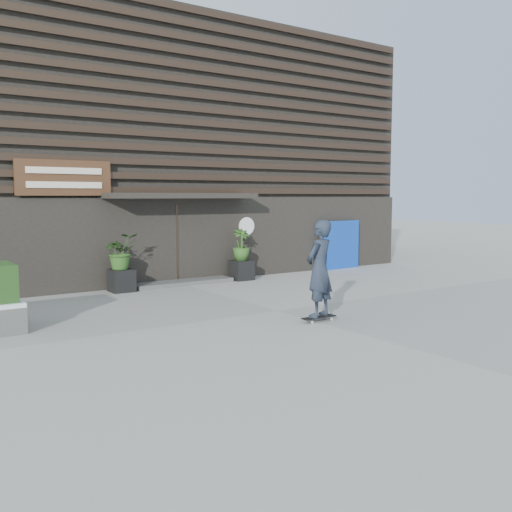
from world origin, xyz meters
TOP-DOWN VIEW (x-y plane):
  - ground at (0.00, 0.00)m, footprint 80.00×80.00m
  - entrance_step at (0.00, 4.60)m, footprint 3.00×0.80m
  - planter_pot_left at (-1.90, 4.40)m, footprint 0.60×0.60m
  - bamboo_left at (-1.90, 4.40)m, footprint 0.86×0.75m
  - planter_pot_right at (1.90, 4.40)m, footprint 0.60×0.60m
  - bamboo_right at (1.90, 4.40)m, footprint 0.54×0.54m
  - blue_tarp at (6.19, 4.70)m, footprint 1.80×0.21m
  - building at (-0.00, 9.96)m, footprint 18.00×11.00m
  - skateboarder at (0.08, -1.33)m, footprint 0.83×0.68m

SIDE VIEW (x-z plane):
  - ground at x=0.00m, z-range 0.00..0.00m
  - entrance_step at x=0.00m, z-range 0.00..0.12m
  - planter_pot_left at x=-1.90m, z-range 0.00..0.60m
  - planter_pot_right at x=1.90m, z-range 0.00..0.60m
  - blue_tarp at x=6.19m, z-range 0.00..1.68m
  - skateboarder at x=0.08m, z-range 0.04..2.11m
  - bamboo_left at x=-1.90m, z-range 0.60..1.56m
  - bamboo_right at x=1.90m, z-range 0.60..1.56m
  - building at x=0.00m, z-range -0.01..7.99m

